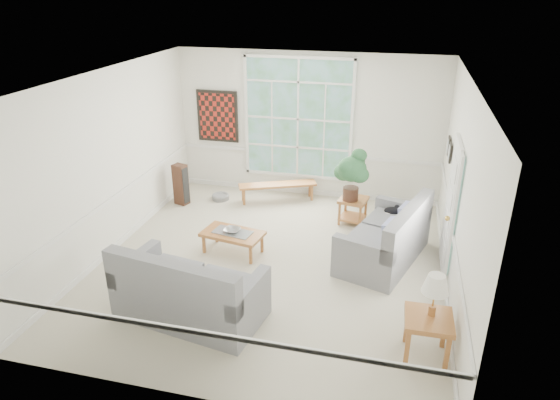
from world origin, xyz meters
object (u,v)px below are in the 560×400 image
object	(u,v)px
loveseat_front	(190,282)
coffee_table	(233,242)
loveseat_right	(384,231)
side_table	(426,337)
end_table	(353,211)

from	to	relation	value
loveseat_front	coffee_table	world-z (taller)	loveseat_front
loveseat_right	side_table	world-z (taller)	loveseat_right
coffee_table	side_table	size ratio (longest dim) A/B	1.76
side_table	loveseat_front	bearing A→B (deg)	178.36
loveseat_right	side_table	size ratio (longest dim) A/B	3.26
coffee_table	loveseat_right	bearing A→B (deg)	18.87
loveseat_right	side_table	bearing A→B (deg)	-55.91
loveseat_front	coffee_table	distance (m)	1.82
end_table	loveseat_front	bearing A→B (deg)	-118.17
loveseat_right	end_table	distance (m)	1.42
coffee_table	side_table	world-z (taller)	side_table
side_table	coffee_table	bearing A→B (deg)	148.99
loveseat_front	end_table	distance (m)	3.88
loveseat_front	coffee_table	size ratio (longest dim) A/B	1.92
coffee_table	loveseat_front	bearing A→B (deg)	-79.68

